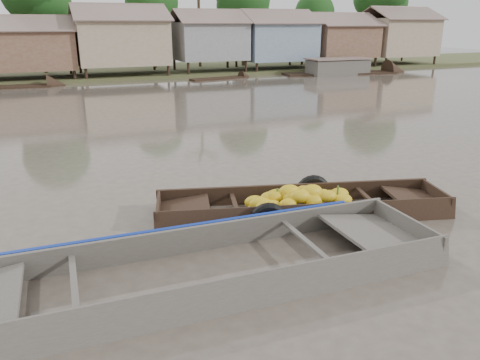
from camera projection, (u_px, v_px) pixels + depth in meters
name	position (u px, v px, depth m)	size (l,w,h in m)	color
ground	(239.00, 235.00, 9.43)	(120.00, 120.00, 0.00)	#4F463D
riverbank	(123.00, 35.00, 37.42)	(120.00, 12.47, 10.22)	#384723
banana_boat	(298.00, 205.00, 10.41)	(6.65, 3.17, 0.91)	black
viewer_boat	(202.00, 275.00, 7.76)	(8.49, 2.43, 0.68)	#48433D
distant_boats	(272.00, 76.00, 35.49)	(45.68, 16.07, 1.38)	black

